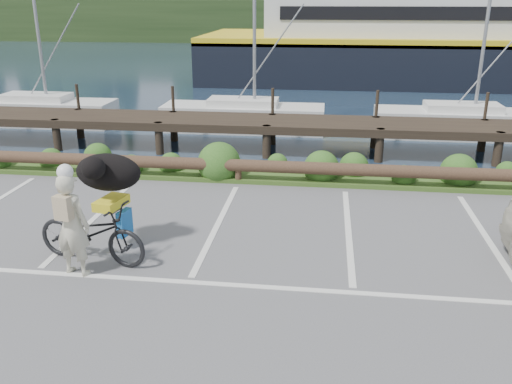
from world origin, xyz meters
TOP-DOWN VIEW (x-y plane):
  - ground at (0.00, 0.00)m, footprint 72.00×72.00m
  - harbor_backdrop at (0.40, 78.42)m, footprint 170.00×160.00m
  - vegetation_strip at (0.00, 5.30)m, footprint 34.00×1.60m
  - log_rail at (0.00, 4.60)m, footprint 32.00×0.30m
  - bicycle at (-1.81, 0.13)m, footprint 2.15×1.10m
  - cyclist at (-1.91, -0.34)m, footprint 0.71×0.53m
  - dog at (-1.69, 0.78)m, footprint 0.79×1.26m

SIDE VIEW (x-z plane):
  - harbor_backdrop at x=0.40m, z-range -15.00..15.00m
  - ground at x=0.00m, z-range 0.00..0.00m
  - log_rail at x=0.00m, z-range -0.30..0.30m
  - vegetation_strip at x=0.00m, z-range 0.00..0.10m
  - bicycle at x=-1.81m, z-range 0.00..1.08m
  - cyclist at x=-1.91m, z-range 0.00..1.74m
  - dog at x=-1.69m, z-range 1.08..1.75m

